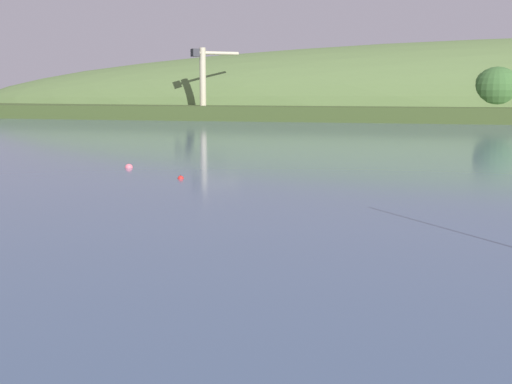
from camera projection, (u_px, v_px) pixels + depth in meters
dockside_crane at (204, 85)px, 174.19m from camera, size 11.09×8.85×18.24m
mooring_buoy_off_fishing_boat at (181, 179)px, 56.19m from camera, size 0.51×0.51×0.59m
mooring_buoy_far_upstream at (129, 168)px, 64.20m from camera, size 0.75×0.75×0.83m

